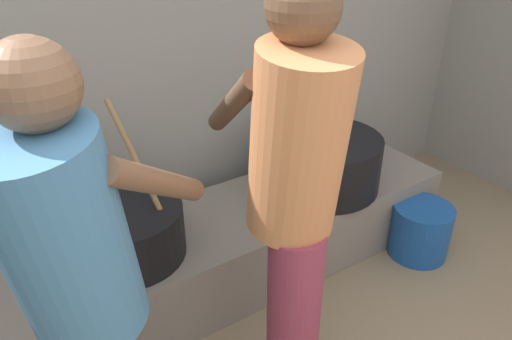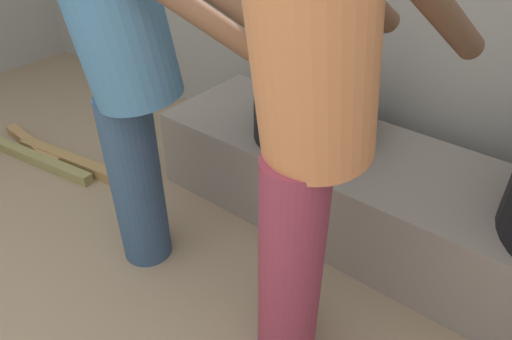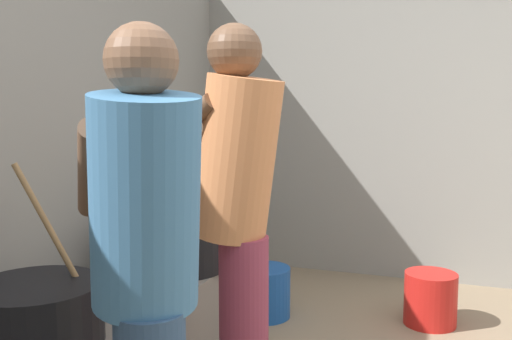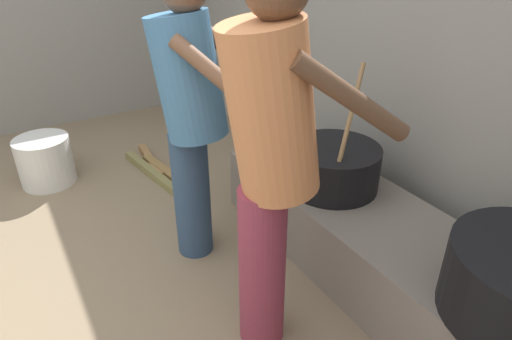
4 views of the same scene
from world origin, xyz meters
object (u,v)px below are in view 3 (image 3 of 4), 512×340
cooking_pot_main (37,314)px  cook_in_orange_shirt (236,200)px  cook_in_blue_shirt (146,262)px  bucket_red_plastic (430,299)px  cooking_pot_secondary (176,241)px  bucket_blue_plastic (263,292)px

cooking_pot_main → cook_in_orange_shirt: bearing=-59.5°
cooking_pot_main → cook_in_orange_shirt: (0.39, -0.66, 0.41)m
cook_in_blue_shirt → bucket_red_plastic: bearing=-18.7°
cooking_pot_secondary → cooking_pot_main: bearing=179.3°
bucket_red_plastic → bucket_blue_plastic: 0.99m
cooking_pot_secondary → cook_in_blue_shirt: size_ratio=0.39×
cooking_pot_secondary → cook_in_orange_shirt: bearing=-137.6°
cooking_pot_main → bucket_red_plastic: size_ratio=2.22×
cooking_pot_main → cooking_pot_secondary: size_ratio=1.16×
cook_in_orange_shirt → bucket_blue_plastic: (1.12, 0.27, -0.77)m
cooking_pot_secondary → bucket_red_plastic: (0.62, -1.35, -0.38)m
cooking_pot_secondary → bucket_blue_plastic: 0.67m
cook_in_blue_shirt → cook_in_orange_shirt: (0.71, 0.01, 0.06)m
cook_in_blue_shirt → bucket_blue_plastic: size_ratio=4.62×
cooking_pot_main → bucket_red_plastic: bearing=-38.5°
cook_in_blue_shirt → cook_in_orange_shirt: cook_in_orange_shirt is taller
cooking_pot_secondary → bucket_red_plastic: 1.53m
cook_in_orange_shirt → bucket_red_plastic: 1.68m
cooking_pot_secondary → bucket_red_plastic: size_ratio=1.92×
cooking_pot_main → bucket_blue_plastic: bearing=-14.7°
cook_in_orange_shirt → bucket_red_plastic: cook_in_orange_shirt is taller
cooking_pot_main → cook_in_orange_shirt: 0.87m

